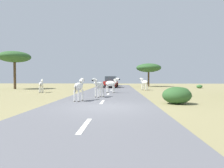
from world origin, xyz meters
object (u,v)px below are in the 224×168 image
object	(u,v)px
zebra_0	(99,85)
zebra_1	(79,87)
zebra_3	(144,83)
zebra_2	(111,84)
tree_1	(149,68)
bush_2	(177,95)
bush_0	(199,87)
zebra_4	(41,84)
tree_0	(15,57)
car_1	(111,82)
car_0	(111,82)
bush_1	(182,92)

from	to	relation	value
zebra_0	zebra_1	size ratio (longest dim) A/B	0.94
zebra_0	zebra_3	bearing A→B (deg)	-88.19
zebra_2	tree_1	distance (m)	17.45
tree_1	bush_2	bearing A→B (deg)	-94.26
zebra_3	bush_0	distance (m)	10.03
bush_0	bush_2	bearing A→B (deg)	-115.00
zebra_1	zebra_4	bearing A→B (deg)	135.64
zebra_0	zebra_1	bearing A→B (deg)	96.07
zebra_3	tree_0	xyz separation A→B (m)	(-17.59, 2.03, 3.45)
zebra_3	zebra_0	bearing A→B (deg)	-146.06
zebra_4	car_1	world-z (taller)	car_1
zebra_1	car_1	world-z (taller)	car_1
zebra_2	zebra_3	bearing A→B (deg)	166.65
car_0	bush_2	world-z (taller)	car_0
bush_0	zebra_1	bearing A→B (deg)	-129.80
zebra_1	car_1	xyz separation A→B (m)	(0.88, 24.60, -0.11)
bush_2	zebra_1	bearing A→B (deg)	171.96
zebra_2	car_0	size ratio (longest dim) A/B	0.35
car_0	bush_0	world-z (taller)	car_0
bush_1	bush_2	xyz separation A→B (m)	(-1.86, -5.15, 0.13)
zebra_2	bush_2	world-z (taller)	zebra_2
zebra_2	zebra_3	world-z (taller)	zebra_3
zebra_3	tree_1	size ratio (longest dim) A/B	0.36
tree_0	zebra_0	bearing A→B (deg)	-42.27
zebra_0	bush_2	size ratio (longest dim) A/B	0.90
bush_2	zebra_4	bearing A→B (deg)	143.57
zebra_2	zebra_3	size ratio (longest dim) A/B	0.96
zebra_4	tree_1	bearing A→B (deg)	35.44
bush_1	zebra_3	bearing A→B (deg)	105.13
car_0	car_1	bearing A→B (deg)	-82.90
zebra_3	bush_0	size ratio (longest dim) A/B	1.82
zebra_2	tree_1	size ratio (longest dim) A/B	0.35
zebra_0	zebra_3	xyz separation A→B (m)	(4.64, 9.75, 0.01)
zebra_0	zebra_2	distance (m)	4.52
car_1	tree_1	size ratio (longest dim) A/B	0.98
zebra_1	car_0	size ratio (longest dim) A/B	0.36
tree_1	zebra_0	bearing A→B (deg)	-108.02
zebra_3	zebra_4	xyz separation A→B (m)	(-11.16, -4.69, -0.09)
zebra_0	car_1	size ratio (longest dim) A/B	0.34
zebra_2	zebra_3	distance (m)	6.56
zebra_2	zebra_4	distance (m)	7.31
tree_1	bush_0	distance (m)	9.47
zebra_0	car_1	xyz separation A→B (m)	(-0.12, 22.04, -0.10)
zebra_2	car_0	xyz separation A→B (m)	(-0.57, 11.33, -0.12)
car_1	bush_0	bearing A→B (deg)	-28.03
zebra_2	tree_0	distance (m)	15.92
zebra_4	car_0	world-z (taller)	car_0
zebra_0	bush_2	bearing A→B (deg)	172.73
zebra_1	bush_2	size ratio (longest dim) A/B	0.96
car_0	car_1	world-z (taller)	same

